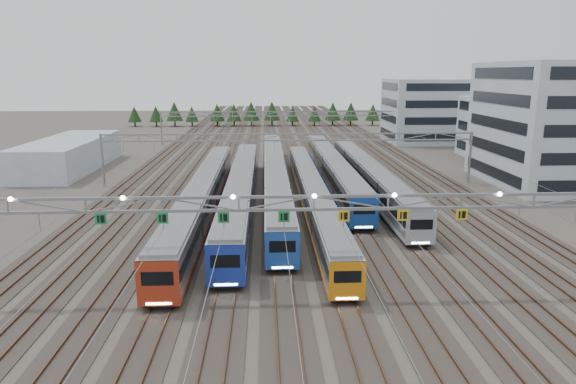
{
  "coord_description": "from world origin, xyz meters",
  "views": [
    {
      "loc": [
        -3.59,
        -36.97,
        16.79
      ],
      "look_at": [
        -1.05,
        19.96,
        3.5
      ],
      "focal_mm": 32.0,
      "sensor_mm": 36.0,
      "label": 1
    }
  ],
  "objects_px": {
    "gantry_mid": "(289,143)",
    "west_shed": "(69,154)",
    "train_c": "(275,175)",
    "depot_bldg_south": "(555,124)",
    "train_f": "(368,176)",
    "train_e": "(332,169)",
    "gantry_far": "(280,118)",
    "depot_bldg_north": "(433,111)",
    "train_b": "(241,188)",
    "gantry_near": "(313,206)",
    "depot_bldg_mid": "(506,128)",
    "train_a": "(204,194)",
    "train_d": "(312,192)"
  },
  "relations": [
    {
      "from": "gantry_near",
      "to": "depot_bldg_north",
      "type": "height_order",
      "value": "depot_bldg_north"
    },
    {
      "from": "train_a",
      "to": "depot_bldg_south",
      "type": "relative_size",
      "value": 2.54
    },
    {
      "from": "train_c",
      "to": "gantry_near",
      "type": "distance_m",
      "value": 37.38
    },
    {
      "from": "depot_bldg_mid",
      "to": "train_b",
      "type": "bearing_deg",
      "value": -145.41
    },
    {
      "from": "gantry_mid",
      "to": "depot_bldg_mid",
      "type": "relative_size",
      "value": 3.52
    },
    {
      "from": "train_c",
      "to": "gantry_far",
      "type": "relative_size",
      "value": 1.19
    },
    {
      "from": "train_e",
      "to": "train_f",
      "type": "distance_m",
      "value": 7.06
    },
    {
      "from": "gantry_far",
      "to": "depot_bldg_north",
      "type": "relative_size",
      "value": 2.56
    },
    {
      "from": "depot_bldg_mid",
      "to": "depot_bldg_north",
      "type": "height_order",
      "value": "depot_bldg_north"
    },
    {
      "from": "depot_bldg_south",
      "to": "depot_bldg_north",
      "type": "bearing_deg",
      "value": 92.67
    },
    {
      "from": "depot_bldg_mid",
      "to": "west_shed",
      "type": "xyz_separation_m",
      "value": [
        -82.58,
        -7.64,
        -3.39
      ]
    },
    {
      "from": "west_shed",
      "to": "train_f",
      "type": "bearing_deg",
      "value": -21.6
    },
    {
      "from": "west_shed",
      "to": "train_b",
      "type": "bearing_deg",
      "value": -40.83
    },
    {
      "from": "gantry_near",
      "to": "depot_bldg_north",
      "type": "relative_size",
      "value": 2.56
    },
    {
      "from": "train_c",
      "to": "depot_bldg_south",
      "type": "relative_size",
      "value": 3.04
    },
    {
      "from": "west_shed",
      "to": "gantry_mid",
      "type": "bearing_deg",
      "value": -21.36
    },
    {
      "from": "train_b",
      "to": "train_e",
      "type": "xyz_separation_m",
      "value": [
        13.5,
        13.17,
        0.04
      ]
    },
    {
      "from": "depot_bldg_north",
      "to": "west_shed",
      "type": "relative_size",
      "value": 0.73
    },
    {
      "from": "gantry_far",
      "to": "depot_bldg_mid",
      "type": "distance_m",
      "value": 49.41
    },
    {
      "from": "train_e",
      "to": "gantry_far",
      "type": "height_order",
      "value": "gantry_far"
    },
    {
      "from": "depot_bldg_south",
      "to": "west_shed",
      "type": "relative_size",
      "value": 0.73
    },
    {
      "from": "train_a",
      "to": "train_c",
      "type": "height_order",
      "value": "train_a"
    },
    {
      "from": "train_a",
      "to": "train_c",
      "type": "distance_m",
      "value": 15.04
    },
    {
      "from": "depot_bldg_south",
      "to": "train_a",
      "type": "bearing_deg",
      "value": -164.66
    },
    {
      "from": "gantry_mid",
      "to": "depot_bldg_south",
      "type": "distance_m",
      "value": 40.29
    },
    {
      "from": "gantry_mid",
      "to": "depot_bldg_south",
      "type": "bearing_deg",
      "value": -1.51
    },
    {
      "from": "west_shed",
      "to": "depot_bldg_north",
      "type": "bearing_deg",
      "value": 24.05
    },
    {
      "from": "train_b",
      "to": "west_shed",
      "type": "relative_size",
      "value": 1.84
    },
    {
      "from": "train_f",
      "to": "train_e",
      "type": "bearing_deg",
      "value": 129.58
    },
    {
      "from": "gantry_mid",
      "to": "train_b",
      "type": "bearing_deg",
      "value": -118.62
    },
    {
      "from": "train_f",
      "to": "depot_bldg_south",
      "type": "distance_m",
      "value": 29.97
    },
    {
      "from": "train_e",
      "to": "depot_bldg_south",
      "type": "distance_m",
      "value": 34.18
    },
    {
      "from": "train_a",
      "to": "depot_bldg_south",
      "type": "bearing_deg",
      "value": 15.34
    },
    {
      "from": "train_f",
      "to": "west_shed",
      "type": "distance_m",
      "value": 53.49
    },
    {
      "from": "gantry_far",
      "to": "west_shed",
      "type": "xyz_separation_m",
      "value": [
        -38.48,
        -29.95,
        -3.74
      ]
    },
    {
      "from": "train_f",
      "to": "train_c",
      "type": "bearing_deg",
      "value": 173.59
    },
    {
      "from": "gantry_far",
      "to": "west_shed",
      "type": "distance_m",
      "value": 48.91
    },
    {
      "from": "gantry_far",
      "to": "west_shed",
      "type": "height_order",
      "value": "gantry_far"
    },
    {
      "from": "gantry_mid",
      "to": "west_shed",
      "type": "bearing_deg",
      "value": 158.64
    },
    {
      "from": "train_c",
      "to": "train_d",
      "type": "distance_m",
      "value": 11.53
    },
    {
      "from": "west_shed",
      "to": "train_d",
      "type": "bearing_deg",
      "value": -35.25
    },
    {
      "from": "depot_bldg_north",
      "to": "west_shed",
      "type": "bearing_deg",
      "value": -155.95
    },
    {
      "from": "gantry_mid",
      "to": "west_shed",
      "type": "distance_m",
      "value": 41.49
    },
    {
      "from": "train_d",
      "to": "west_shed",
      "type": "distance_m",
      "value": 49.88
    },
    {
      "from": "train_c",
      "to": "train_f",
      "type": "bearing_deg",
      "value": -6.41
    },
    {
      "from": "train_f",
      "to": "gantry_near",
      "type": "xyz_separation_m",
      "value": [
        -11.3,
        -35.48,
        4.89
      ]
    },
    {
      "from": "train_c",
      "to": "depot_bldg_south",
      "type": "height_order",
      "value": "depot_bldg_south"
    },
    {
      "from": "train_a",
      "to": "train_e",
      "type": "relative_size",
      "value": 1.06
    },
    {
      "from": "west_shed",
      "to": "train_e",
      "type": "bearing_deg",
      "value": -17.49
    },
    {
      "from": "train_a",
      "to": "gantry_near",
      "type": "height_order",
      "value": "gantry_near"
    }
  ]
}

